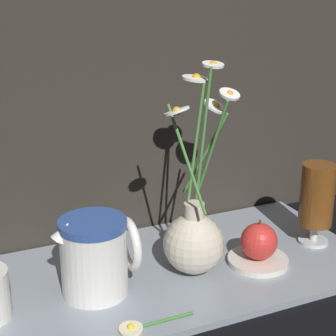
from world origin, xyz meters
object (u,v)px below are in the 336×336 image
object	(u,v)px
ceramic_pitcher	(96,253)
tea_glass	(317,197)
vase_with_flowers	(194,236)
orange_fruit	(259,241)

from	to	relation	value
ceramic_pitcher	tea_glass	xyz separation A→B (m)	(0.43, -0.00, 0.02)
vase_with_flowers	tea_glass	distance (m)	0.26
vase_with_flowers	ceramic_pitcher	xyz separation A→B (m)	(-0.17, 0.00, 0.00)
vase_with_flowers	ceramic_pitcher	bearing A→B (deg)	178.79
tea_glass	orange_fruit	xyz separation A→B (m)	(-0.14, -0.03, -0.05)
ceramic_pitcher	tea_glass	bearing A→B (deg)	-0.20
vase_with_flowers	orange_fruit	xyz separation A→B (m)	(0.12, -0.02, -0.02)
orange_fruit	ceramic_pitcher	bearing A→B (deg)	174.68
vase_with_flowers	tea_glass	bearing A→B (deg)	0.48
vase_with_flowers	orange_fruit	size ratio (longest dim) A/B	4.87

